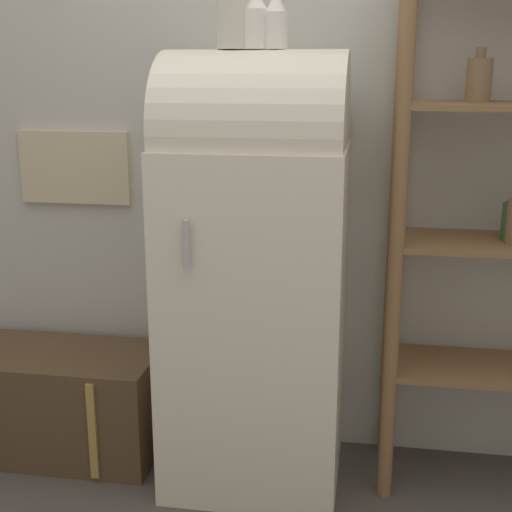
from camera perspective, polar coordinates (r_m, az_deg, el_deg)
wall_back at (r=2.73m, az=0.95°, el=11.68°), size 7.00×0.09×2.70m
refrigerator at (r=2.53m, az=-0.03°, el=-0.97°), size 0.63×0.59×1.56m
suitcase_trunk at (r=3.00m, az=-15.32°, el=-11.18°), size 0.78×0.42×0.42m
shelf_unit at (r=2.55m, az=18.47°, el=3.75°), size 0.68×0.35×1.86m
vase_left at (r=2.46m, az=-1.72°, el=19.34°), size 0.12×0.12×0.29m
vase_center at (r=2.44m, az=-0.12°, el=18.31°), size 0.10×0.10×0.19m
vase_right at (r=2.43m, az=1.59°, el=18.17°), size 0.08×0.08×0.18m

